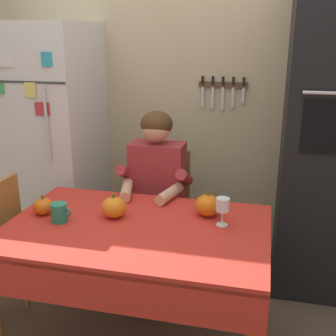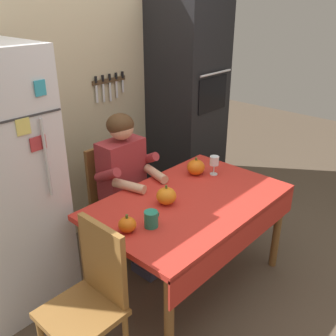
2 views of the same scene
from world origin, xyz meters
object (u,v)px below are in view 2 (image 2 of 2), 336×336
Objects in this scene: chair_behind_person at (114,195)px; pumpkin_small at (127,225)px; dining_table at (192,211)px; seated_person at (128,178)px; wine_glass at (214,162)px; chair_left_side at (91,295)px; coffee_mug at (151,219)px; wall_oven at (187,104)px; pumpkin_large at (196,167)px; pumpkin_medium at (166,196)px.

chair_behind_person is 0.94m from pumpkin_small.
dining_table is 0.61m from seated_person.
wine_glass is 1.35× the size of pumpkin_small.
pumpkin_small is (-1.00, -0.09, -0.07)m from wine_glass.
coffee_mug is (0.48, -0.01, 0.28)m from chair_left_side.
wall_oven reaches higher than dining_table.
wall_oven is 18.26× the size of coffee_mug.
chair_left_side is 6.43× the size of pumpkin_large.
seated_person is at bearing -90.00° from chair_behind_person.
wall_oven reaches higher than chair_behind_person.
pumpkin_medium is 1.21× the size of pumpkin_small.
pumpkin_large reaches higher than pumpkin_small.
coffee_mug is at bearing -114.34° from chair_behind_person.
dining_table is at bearing -84.83° from seated_person.
wine_glass is (0.50, -0.47, 0.11)m from seated_person.
seated_person is (-1.10, -0.32, -0.31)m from wall_oven.
pumpkin_small is at bearing 10.28° from chair_left_side.
pumpkin_large is at bearing 12.18° from pumpkin_small.
wine_glass reaches higher than coffee_mug.
pumpkin_large is 0.52m from pumpkin_medium.
coffee_mug is (-0.42, -0.02, 0.14)m from dining_table.
coffee_mug is (-1.47, -0.94, -0.26)m from wall_oven.
wall_oven is 2.23m from chair_left_side.
wine_glass is (0.44, 0.14, 0.20)m from dining_table.
chair_behind_person is 6.66× the size of pumpkin_medium.
wall_oven reaches higher than coffee_mug.
seated_person is 0.73m from coffee_mug.
dining_table is at bearing -162.82° from wine_glass.
wine_glass is at bearing -48.63° from pumpkin_large.
pumpkin_medium is (-1.20, -0.82, -0.25)m from wall_oven.
chair_left_side is at bearing -169.72° from pumpkin_small.
chair_behind_person reaches higher than wine_glass.
coffee_mug is at bearing -0.82° from chair_left_side.
chair_behind_person reaches higher than dining_table.
pumpkin_large is at bearing 35.03° from dining_table.
dining_table is 9.68× the size of pumpkin_large.
wall_oven is at bearing 32.64° from coffee_mug.
chair_behind_person is at bearing -173.28° from wall_oven.
wall_oven reaches higher than pumpkin_small.
wine_glass is 1.12× the size of pumpkin_medium.
dining_table is at bearing -138.69° from wall_oven.
pumpkin_small is at bearing -172.60° from pumpkin_medium.
chair_behind_person is 5.97× the size of wine_glass.
pumpkin_medium reaches higher than dining_table.
coffee_mug is 0.80× the size of pumpkin_large.
chair_behind_person is 1.17m from chair_left_side.
pumpkin_medium is at bearing -145.68° from wall_oven.
coffee_mug is at bearing -177.26° from dining_table.
coffee_mug is at bearing -147.36° from wall_oven.
wall_oven is at bearing 41.31° from dining_table.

